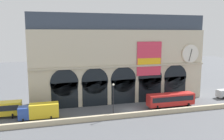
% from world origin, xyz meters
% --- Properties ---
extents(ground_plane, '(200.00, 200.00, 0.00)m').
position_xyz_m(ground_plane, '(0.00, 0.00, 0.00)').
color(ground_plane, '#54565B').
extents(quay_parapet_wall, '(90.00, 0.70, 0.99)m').
position_xyz_m(quay_parapet_wall, '(0.00, -4.34, 0.49)').
color(quay_parapet_wall, '#BCAD8C').
rests_on(quay_parapet_wall, ground).
extents(station_building, '(42.33, 6.40, 21.01)m').
position_xyz_m(station_building, '(0.03, 7.99, 10.27)').
color(station_building, beige).
rests_on(station_building, ground).
extents(box_truck_west, '(7.50, 2.91, 3.12)m').
position_xyz_m(box_truck_west, '(-18.97, -0.63, 1.70)').
color(box_truck_west, '#28479E').
rests_on(box_truck_west, ground).
extents(bus_mideast, '(11.00, 3.25, 3.10)m').
position_xyz_m(bus_mideast, '(9.52, -0.40, 1.78)').
color(bus_mideast, red).
rests_on(bus_mideast, ground).
extents(street_lamp_quayside, '(0.44, 0.44, 6.90)m').
position_xyz_m(street_lamp_quayside, '(-4.90, -3.54, 4.41)').
color(street_lamp_quayside, black).
rests_on(street_lamp_quayside, ground).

